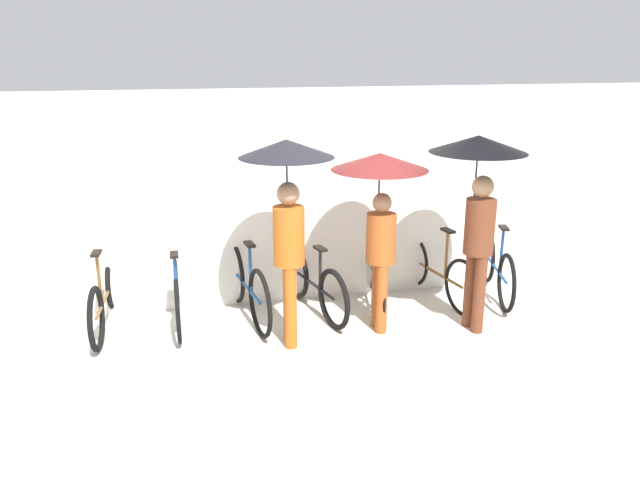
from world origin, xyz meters
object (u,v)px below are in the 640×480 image
at_px(parked_bicycle_4, 375,275).
at_px(parked_bicycle_6, 496,267).
at_px(pedestrian_center, 380,191).
at_px(parked_bicycle_0, 105,297).
at_px(pedestrian_trailing, 478,179).
at_px(parked_bicycle_1, 177,291).
at_px(pedestrian_leading, 287,189).
at_px(parked_bicycle_2, 246,285).
at_px(parked_bicycle_3, 313,283).
at_px(parked_bicycle_5, 436,271).

distance_m(parked_bicycle_4, parked_bicycle_6, 1.57).
bearing_deg(pedestrian_center, parked_bicycle_0, 171.10).
xyz_separation_m(parked_bicycle_0, pedestrian_trailing, (3.97, -0.85, 1.33)).
distance_m(parked_bicycle_4, pedestrian_trailing, 1.77).
distance_m(parked_bicycle_1, pedestrian_leading, 1.90).
distance_m(parked_bicycle_2, pedestrian_leading, 1.48).
height_order(parked_bicycle_2, pedestrian_leading, pedestrian_leading).
distance_m(parked_bicycle_2, pedestrian_center, 1.89).
xyz_separation_m(parked_bicycle_3, parked_bicycle_4, (0.79, 0.07, 0.00)).
xyz_separation_m(parked_bicycle_0, parked_bicycle_1, (0.78, -0.01, 0.01)).
distance_m(parked_bicycle_2, parked_bicycle_6, 3.14).
relative_size(parked_bicycle_2, parked_bicycle_3, 1.07).
distance_m(parked_bicycle_4, parked_bicycle_5, 0.78).
bearing_deg(parked_bicycle_6, pedestrian_leading, 118.20).
xyz_separation_m(parked_bicycle_6, pedestrian_center, (-1.74, -0.53, 1.18)).
bearing_deg(parked_bicycle_1, pedestrian_trailing, -105.28).
bearing_deg(pedestrian_trailing, pedestrian_center, 159.82).
bearing_deg(parked_bicycle_3, parked_bicycle_2, 75.47).
distance_m(parked_bicycle_4, pedestrian_leading, 1.91).
distance_m(parked_bicycle_2, parked_bicycle_3, 0.78).
bearing_deg(parked_bicycle_0, parked_bicycle_1, -87.15).
bearing_deg(parked_bicycle_5, parked_bicycle_2, 80.48).
relative_size(parked_bicycle_0, parked_bicycle_3, 1.06).
distance_m(parked_bicycle_0, parked_bicycle_4, 3.13).
xyz_separation_m(parked_bicycle_5, pedestrian_leading, (-1.97, -0.74, 1.29)).
bearing_deg(pedestrian_trailing, pedestrian_leading, 170.42).
xyz_separation_m(parked_bicycle_2, pedestrian_center, (1.40, -0.53, 1.16)).
bearing_deg(parked_bicycle_3, parked_bicycle_5, -101.94).
bearing_deg(parked_bicycle_1, parked_bicycle_3, -93.51).
xyz_separation_m(parked_bicycle_2, parked_bicycle_6, (3.14, 0.00, -0.02)).
height_order(parked_bicycle_6, pedestrian_leading, pedestrian_leading).
bearing_deg(pedestrian_leading, parked_bicycle_4, 37.62).
height_order(parked_bicycle_1, parked_bicycle_5, parked_bicycle_5).
relative_size(parked_bicycle_6, pedestrian_trailing, 0.78).
bearing_deg(pedestrian_center, parked_bicycle_4, 77.05).
bearing_deg(pedestrian_trailing, parked_bicycle_1, 158.03).
bearing_deg(pedestrian_leading, parked_bicycle_1, 152.43).
distance_m(parked_bicycle_6, pedestrian_trailing, 1.69).
height_order(parked_bicycle_3, pedestrian_leading, pedestrian_leading).
bearing_deg(parked_bicycle_1, pedestrian_leading, -123.58).
bearing_deg(parked_bicycle_5, pedestrian_leading, 99.60).
relative_size(parked_bicycle_3, pedestrian_leading, 0.78).
relative_size(parked_bicycle_1, parked_bicycle_5, 1.00).
bearing_deg(parked_bicycle_4, parked_bicycle_5, -79.72).
xyz_separation_m(parked_bicycle_1, pedestrian_center, (2.18, -0.61, 1.19)).
distance_m(parked_bicycle_1, parked_bicycle_2, 0.79).
relative_size(parked_bicycle_1, pedestrian_leading, 0.81).
relative_size(parked_bicycle_0, parked_bicycle_6, 1.06).
bearing_deg(parked_bicycle_2, parked_bicycle_0, 77.33).
bearing_deg(parked_bicycle_0, parked_bicycle_3, -88.71).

